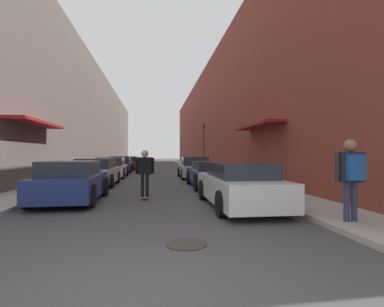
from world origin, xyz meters
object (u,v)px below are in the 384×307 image
at_px(parked_car_right_0, 239,185).
at_px(manhole_cover, 186,244).
at_px(parked_car_left_2, 111,168).
at_px(traffic_light, 204,142).
at_px(parked_car_left_4, 129,163).
at_px(parked_car_right_2, 194,168).
at_px(parked_car_left_5, 133,162).
at_px(skateboarder, 145,169).
at_px(parked_car_left_1, 97,173).
at_px(parked_car_left_0, 72,182).
at_px(parked_car_right_1, 210,174).
at_px(parked_car_left_3, 121,164).
at_px(pedestrian, 351,170).

xyz_separation_m(parked_car_right_0, manhole_cover, (-1.90, -3.44, -0.62)).
height_order(parked_car_left_2, traffic_light, traffic_light).
distance_m(parked_car_left_2, parked_car_right_0, 12.63).
height_order(parked_car_left_4, parked_car_right_2, parked_car_right_2).
height_order(parked_car_left_4, manhole_cover, parked_car_left_4).
bearing_deg(parked_car_right_0, traffic_light, 84.15).
xyz_separation_m(parked_car_left_5, skateboarder, (2.27, -25.95, 0.45)).
xyz_separation_m(skateboarder, traffic_light, (4.48, 14.73, 1.51)).
distance_m(parked_car_left_1, parked_car_left_2, 5.05).
xyz_separation_m(parked_car_left_0, parked_car_right_1, (5.23, 3.66, -0.04)).
bearing_deg(parked_car_left_2, parked_car_left_4, 88.89).
bearing_deg(traffic_light, parked_car_right_2, -104.88).
xyz_separation_m(parked_car_left_3, parked_car_right_2, (5.32, -6.69, -0.01)).
bearing_deg(parked_car_left_2, parked_car_left_5, 89.27).
bearing_deg(parked_car_right_2, parked_car_left_4, 113.28).
distance_m(parked_car_left_5, pedestrian, 31.26).
relative_size(parked_car_left_0, pedestrian, 2.30).
distance_m(parked_car_left_1, parked_car_left_4, 15.96).
height_order(parked_car_left_4, traffic_light, traffic_light).
xyz_separation_m(parked_car_left_1, parked_car_left_3, (-0.02, 10.76, 0.02)).
xyz_separation_m(parked_car_left_4, pedestrian, (6.71, -25.08, 0.58)).
height_order(parked_car_left_2, parked_car_right_0, parked_car_left_2).
bearing_deg(skateboarder, parked_car_right_2, 71.67).
distance_m(parked_car_right_1, pedestrian, 8.02).
xyz_separation_m(parked_car_left_1, parked_car_right_1, (5.36, -1.27, -0.03)).
relative_size(parked_car_left_3, parked_car_right_0, 1.03).
bearing_deg(parked_car_left_2, parked_car_right_2, -10.50).
relative_size(parked_car_left_2, parked_car_left_4, 1.11).
distance_m(parked_car_left_3, skateboarder, 15.50).
distance_m(parked_car_right_2, pedestrian, 13.29).
height_order(parked_car_left_0, parked_car_right_2, parked_car_right_2).
distance_m(parked_car_left_0, parked_car_left_1, 4.92).
xyz_separation_m(parked_car_left_1, parked_car_left_2, (-0.03, 5.05, -0.00)).
distance_m(parked_car_left_2, parked_car_right_1, 8.31).
relative_size(parked_car_left_2, parked_car_left_3, 0.92).
height_order(parked_car_left_0, parked_car_left_1, parked_car_left_0).
relative_size(parked_car_left_0, parked_car_left_5, 0.85).
height_order(parked_car_right_0, pedestrian, pedestrian).
height_order(parked_car_left_1, parked_car_left_3, parked_car_left_3).
distance_m(parked_car_left_2, parked_car_left_5, 16.36).
height_order(parked_car_left_2, parked_car_right_1, parked_car_left_2).
bearing_deg(parked_car_right_0, parked_car_left_1, 129.09).
distance_m(parked_car_left_3, traffic_light, 7.22).
relative_size(parked_car_left_3, parked_car_right_1, 1.04).
distance_m(parked_car_left_1, traffic_light, 12.47).
bearing_deg(skateboarder, parked_car_left_0, -170.51).
height_order(parked_car_right_1, pedestrian, pedestrian).
bearing_deg(parked_car_right_1, parked_car_left_3, 114.10).
bearing_deg(parked_car_left_5, parked_car_left_3, -91.06).
xyz_separation_m(parked_car_left_2, parked_car_left_3, (0.01, 5.71, 0.02)).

